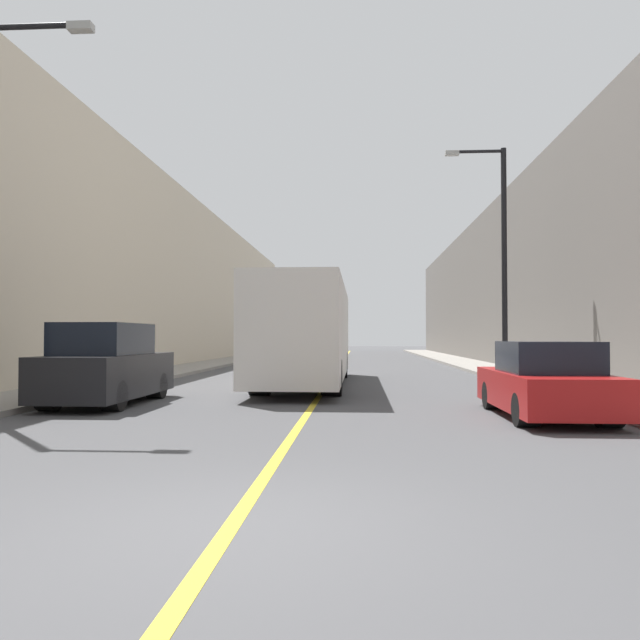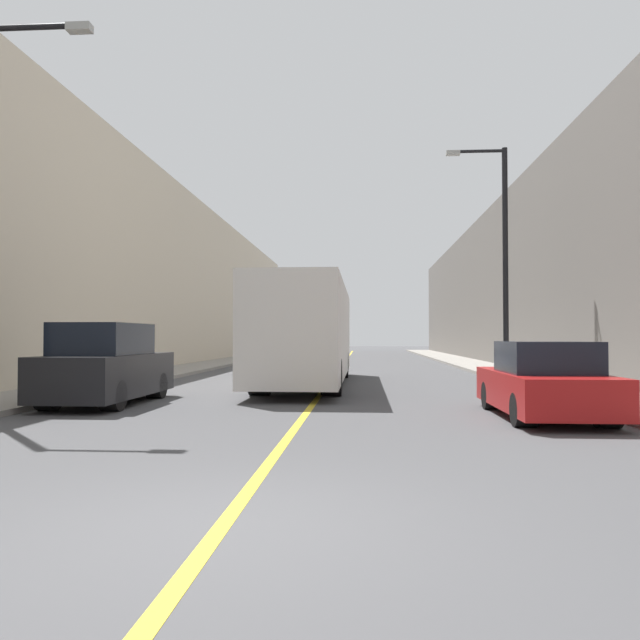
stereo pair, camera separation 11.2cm
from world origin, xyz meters
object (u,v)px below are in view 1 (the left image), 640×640
(parked_suv_left, at_px, (107,367))
(street_lamp_right, at_px, (500,249))
(bus, at_px, (307,332))
(car_right_near, at_px, (545,383))

(parked_suv_left, height_order, street_lamp_right, street_lamp_right)
(bus, relative_size, street_lamp_right, 1.45)
(street_lamp_right, bearing_deg, bus, -163.40)
(bus, distance_m, street_lamp_right, 7.81)
(bus, bearing_deg, parked_suv_left, -124.73)
(bus, relative_size, car_right_near, 2.73)
(car_right_near, bearing_deg, bus, 124.15)
(bus, bearing_deg, car_right_near, -55.85)
(bus, xyz_separation_m, street_lamp_right, (6.89, 2.05, 3.05))
(bus, xyz_separation_m, car_right_near, (5.51, -8.12, -1.09))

